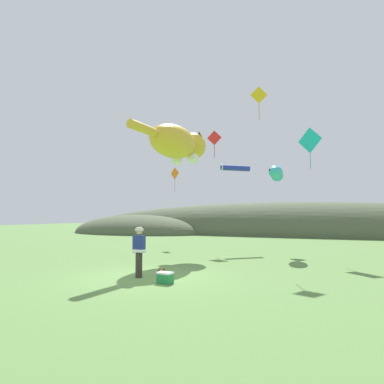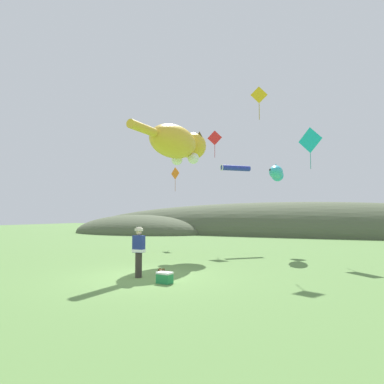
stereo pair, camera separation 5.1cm
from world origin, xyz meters
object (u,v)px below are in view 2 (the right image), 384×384
Objects in this scene: kite_diamond_red at (215,138)px; kite_diamond_gold at (259,95)px; kite_tube_streamer at (235,168)px; kite_giant_cat at (178,144)px; picnic_cooler at (165,278)px; kite_fish_windsock at (276,173)px; kite_diamond_teal at (310,140)px; kite_spool at (161,272)px; kite_diamond_orange at (175,174)px; festival_attendant at (139,250)px.

kite_diamond_red is 1.07× the size of kite_diamond_gold.
kite_giant_cat is at bearing -111.93° from kite_tube_streamer.
picnic_cooler is 0.18× the size of kite_fish_windsock.
kite_diamond_red is (-1.71, 0.69, 2.33)m from kite_tube_streamer.
kite_diamond_teal reaches higher than kite_fish_windsock.
kite_spool is at bearing -106.49° from kite_diamond_gold.
kite_giant_cat is 5.58m from kite_diamond_red.
kite_tube_streamer is at bearing 68.07° from kite_giant_cat.
kite_tube_streamer is at bearing 96.28° from picnic_cooler.
picnic_cooler is at bearing -109.75° from kite_diamond_teal.
kite_tube_streamer is 0.98× the size of kite_diamond_gold.
kite_giant_cat reaches higher than kite_spool.
kite_tube_streamer is 0.98× the size of kite_diamond_orange.
kite_diamond_red is at bearing 133.24° from kite_diamond_gold.
kite_tube_streamer is at bearing 159.49° from kite_diamond_teal.
kite_diamond_teal is (4.44, 8.96, 6.25)m from kite_spool.
kite_diamond_gold reaches higher than festival_attendant.
picnic_cooler is at bearing -64.03° from kite_diamond_orange.
kite_tube_streamer is at bearing 89.88° from festival_attendant.
picnic_cooler is (0.80, -1.19, 0.04)m from kite_spool.
picnic_cooler is 10.03m from kite_giant_cat.
kite_giant_cat is 3.87× the size of kite_diamond_gold.
festival_attendant is 3.43× the size of picnic_cooler.
kite_fish_windsock is at bearing 81.01° from kite_diamond_gold.
kite_diamond_teal reaches higher than picnic_cooler.
kite_diamond_orange reaches higher than picnic_cooler.
kite_diamond_orange is 3.97m from kite_diamond_red.
kite_diamond_orange is at bearing 118.77° from kite_giant_cat.
kite_diamond_red is at bearing 88.02° from kite_giant_cat.
kite_tube_streamer reaches higher than kite_spool.
kite_diamond_orange reaches higher than kite_spool.
picnic_cooler is at bearing -98.85° from kite_fish_windsock.
kite_diamond_gold is at bearing -31.62° from kite_diamond_orange.
kite_spool is 0.15× the size of kite_diamond_gold.
kite_diamond_red is (-4.68, 2.08, 2.95)m from kite_fish_windsock.
kite_diamond_red is (0.19, 5.40, 1.41)m from kite_giant_cat.
picnic_cooler is (1.34, -0.52, -0.77)m from festival_attendant.
kite_tube_streamer is 2.97m from kite_diamond_red.
kite_diamond_gold is (2.06, 6.94, 8.53)m from kite_spool.
festival_attendant is 12.30m from kite_tube_streamer.
kite_fish_windsock reaches higher than picnic_cooler.
festival_attendant is 1.19m from kite_spool.
picnic_cooler is 0.28× the size of kite_diamond_orange.
kite_diamond_gold is at bearing -98.99° from kite_fish_windsock.
kite_giant_cat reaches higher than kite_tube_streamer.
kite_diamond_red is at bearing -0.49° from kite_diamond_orange.
kite_fish_windsock is at bearing -15.03° from kite_diamond_orange.
kite_fish_windsock is (3.00, 10.10, 3.76)m from festival_attendant.
kite_fish_windsock reaches higher than festival_attendant.
festival_attendant is at bearing -90.12° from kite_tube_streamer.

